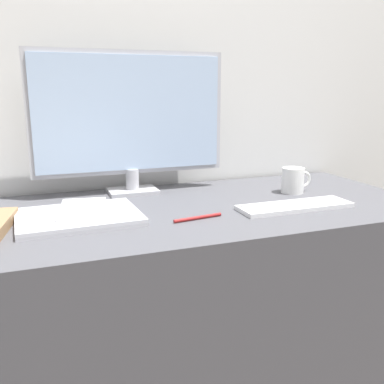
# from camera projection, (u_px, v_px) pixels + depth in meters

# --- Properties ---
(wall_back) EXTENTS (3.60, 0.05, 2.40)m
(wall_back) POSITION_uv_depth(u_px,v_px,m) (139.00, 40.00, 1.39)
(wall_back) COLOR silver
(wall_back) RESTS_ON ground_plane
(desk) EXTENTS (1.48, 0.61, 0.72)m
(desk) POSITION_uv_depth(u_px,v_px,m) (174.00, 325.00, 1.27)
(desk) COLOR #4C4C51
(desk) RESTS_ON ground_plane
(monitor) EXTENTS (0.61, 0.11, 0.44)m
(monitor) POSITION_uv_depth(u_px,v_px,m) (130.00, 118.00, 1.32)
(monitor) COLOR #B7B7BC
(monitor) RESTS_ON desk
(keyboard) EXTENTS (0.33, 0.10, 0.01)m
(keyboard) POSITION_uv_depth(u_px,v_px,m) (295.00, 206.00, 1.19)
(keyboard) COLOR silver
(keyboard) RESTS_ON desk
(laptop) EXTENTS (0.31, 0.24, 0.02)m
(laptop) POSITION_uv_depth(u_px,v_px,m) (79.00, 217.00, 1.08)
(laptop) COLOR #BCBCC1
(laptop) RESTS_ON desk
(ereader) EXTENTS (0.14, 0.21, 0.01)m
(ereader) POSITION_uv_depth(u_px,v_px,m) (83.00, 209.00, 1.11)
(ereader) COLOR white
(ereader) RESTS_ON laptop
(coffee_mug) EXTENTS (0.10, 0.07, 0.08)m
(coffee_mug) POSITION_uv_depth(u_px,v_px,m) (294.00, 180.00, 1.36)
(coffee_mug) COLOR white
(coffee_mug) RESTS_ON desk
(pen) EXTENTS (0.14, 0.03, 0.01)m
(pen) POSITION_uv_depth(u_px,v_px,m) (198.00, 218.00, 1.09)
(pen) COLOR maroon
(pen) RESTS_ON desk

